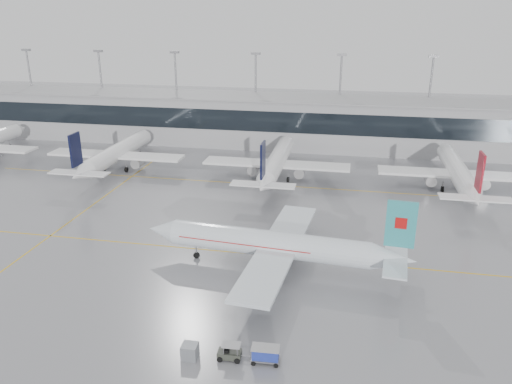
% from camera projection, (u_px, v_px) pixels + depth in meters
% --- Properties ---
extents(ground, '(320.00, 320.00, 0.00)m').
position_uv_depth(ground, '(240.00, 253.00, 71.45)').
color(ground, gray).
rests_on(ground, ground).
extents(taxi_line_main, '(120.00, 0.25, 0.01)m').
position_uv_depth(taxi_line_main, '(240.00, 253.00, 71.45)').
color(taxi_line_main, gold).
rests_on(taxi_line_main, ground).
extents(taxi_line_north, '(120.00, 0.25, 0.01)m').
position_uv_depth(taxi_line_north, '(273.00, 185.00, 99.12)').
color(taxi_line_north, gold).
rests_on(taxi_line_north, ground).
extents(taxi_line_cross, '(0.25, 60.00, 0.01)m').
position_uv_depth(taxi_line_cross, '(97.00, 201.00, 90.67)').
color(taxi_line_cross, gold).
rests_on(taxi_line_cross, ground).
extents(terminal, '(180.00, 15.00, 12.00)m').
position_uv_depth(terminal, '(294.00, 122.00, 126.58)').
color(terminal, '#969699').
rests_on(terminal, ground).
extents(terminal_glass, '(180.00, 0.20, 5.00)m').
position_uv_depth(terminal_glass, '(290.00, 123.00, 119.11)').
color(terminal_glass, black).
rests_on(terminal_glass, ground).
extents(terminal_roof, '(182.00, 16.00, 0.40)m').
position_uv_depth(terminal_roof, '(294.00, 98.00, 124.46)').
color(terminal_roof, gray).
rests_on(terminal_roof, ground).
extents(light_masts, '(156.40, 1.00, 22.60)m').
position_uv_depth(light_masts, '(297.00, 90.00, 129.61)').
color(light_masts, gray).
rests_on(light_masts, ground).
extents(air_canada_jet, '(36.42, 29.20, 11.41)m').
position_uv_depth(air_canada_jet, '(277.00, 245.00, 65.65)').
color(air_canada_jet, silver).
rests_on(air_canada_jet, ground).
extents(parked_jet_b, '(29.64, 36.96, 11.72)m').
position_uv_depth(parked_jet_b, '(116.00, 153.00, 107.54)').
color(parked_jet_b, white).
rests_on(parked_jet_b, ground).
extents(parked_jet_c, '(29.64, 36.96, 11.72)m').
position_uv_depth(parked_jet_c, '(276.00, 162.00, 101.25)').
color(parked_jet_c, white).
rests_on(parked_jet_c, ground).
extents(parked_jet_d, '(29.64, 36.96, 11.72)m').
position_uv_depth(parked_jet_d, '(458.00, 172.00, 94.96)').
color(parked_jet_d, white).
rests_on(parked_jet_d, ground).
extents(baggage_tug, '(3.54, 1.58, 1.70)m').
position_uv_depth(baggage_tug, '(230.00, 354.00, 49.52)').
color(baggage_tug, '#31342C').
rests_on(baggage_tug, ground).
extents(baggage_cart, '(2.85, 1.70, 1.71)m').
position_uv_depth(baggage_cart, '(265.00, 353.00, 48.91)').
color(baggage_cart, gray).
rests_on(baggage_cart, ground).
extents(gse_unit, '(1.60, 1.49, 1.56)m').
position_uv_depth(gse_unit, '(190.00, 351.00, 49.55)').
color(gse_unit, slate).
rests_on(gse_unit, ground).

